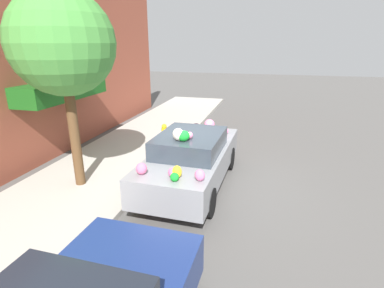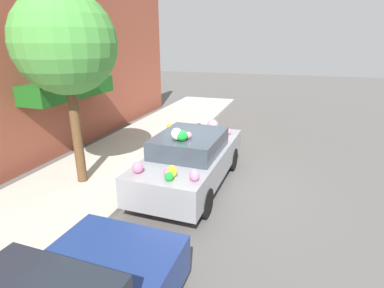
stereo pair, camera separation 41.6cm
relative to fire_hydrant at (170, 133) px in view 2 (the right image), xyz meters
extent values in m
plane|color=#565451|center=(-2.71, -1.73, -0.48)|extent=(60.00, 60.00, 0.00)
cube|color=#B2ADA3|center=(-2.71, 0.97, -0.41)|extent=(24.00, 3.20, 0.14)
cube|color=#9E4C38|center=(-2.71, 3.22, 2.48)|extent=(18.00, 0.30, 5.93)
cube|color=#195919|center=(-1.68, 2.62, 1.69)|extent=(3.39, 0.90, 0.55)
cylinder|color=brown|center=(-3.63, 0.97, 0.95)|extent=(0.24, 0.24, 2.60)
sphere|color=#47933D|center=(-3.63, 0.97, 3.07)|extent=(2.33, 2.33, 2.33)
cylinder|color=gold|center=(0.00, 0.00, -0.07)|extent=(0.20, 0.20, 0.55)
sphere|color=gold|center=(0.00, 0.00, 0.26)|extent=(0.18, 0.18, 0.18)
cube|color=gray|center=(-2.71, -1.73, 0.18)|extent=(4.35, 1.82, 0.68)
cube|color=#333D47|center=(-2.88, -1.73, 0.74)|extent=(1.98, 1.55, 0.45)
cylinder|color=black|center=(-1.35, -0.99, -0.16)|extent=(0.66, 0.20, 0.65)
cylinder|color=black|center=(-1.40, -2.55, -0.16)|extent=(0.66, 0.20, 0.65)
cylinder|color=black|center=(-4.02, -0.92, -0.16)|extent=(0.66, 0.20, 0.65)
cylinder|color=black|center=(-4.07, -2.48, -0.16)|extent=(0.66, 0.20, 0.65)
sphere|color=yellow|center=(-1.84, -1.78, 0.65)|extent=(0.35, 0.35, 0.25)
ellipsoid|color=pink|center=(-4.45, -1.12, 0.64)|extent=(0.30, 0.31, 0.24)
sphere|color=blue|center=(-1.69, -2.21, 0.67)|extent=(0.33, 0.33, 0.30)
ellipsoid|color=white|center=(-3.42, -1.60, 1.11)|extent=(0.41, 0.41, 0.28)
ellipsoid|color=yellow|center=(-4.44, -1.88, 0.65)|extent=(0.25, 0.25, 0.27)
sphere|color=pink|center=(-1.21, -2.34, 0.62)|extent=(0.27, 0.27, 0.19)
ellipsoid|color=black|center=(-1.08, -2.28, 0.59)|extent=(0.22, 0.18, 0.14)
sphere|color=pink|center=(-0.87, -1.80, 0.69)|extent=(0.46, 0.46, 0.33)
ellipsoid|color=pink|center=(-4.44, -2.34, 0.64)|extent=(0.26, 0.28, 0.23)
ellipsoid|color=green|center=(-3.44, -1.73, 1.09)|extent=(0.36, 0.37, 0.24)
ellipsoid|color=black|center=(-1.43, -1.53, 0.68)|extent=(0.46, 0.48, 0.33)
sphere|color=purple|center=(-1.10, -2.13, 0.62)|extent=(0.25, 0.25, 0.19)
ellipsoid|color=pink|center=(-3.24, -1.81, 1.05)|extent=(0.23, 0.22, 0.16)
sphere|color=green|center=(-4.59, -1.88, 0.61)|extent=(0.22, 0.22, 0.18)
sphere|color=black|center=(-1.30, -1.24, 0.60)|extent=(0.20, 0.20, 0.17)
ellipsoid|color=pink|center=(-4.41, -1.77, 0.61)|extent=(0.26, 0.24, 0.19)
cylinder|color=black|center=(-6.81, -1.06, -0.20)|extent=(0.57, 0.19, 0.56)
camera|label=1|loc=(-9.61, -3.55, 3.09)|focal=28.00mm
camera|label=2|loc=(-9.49, -3.95, 3.09)|focal=28.00mm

